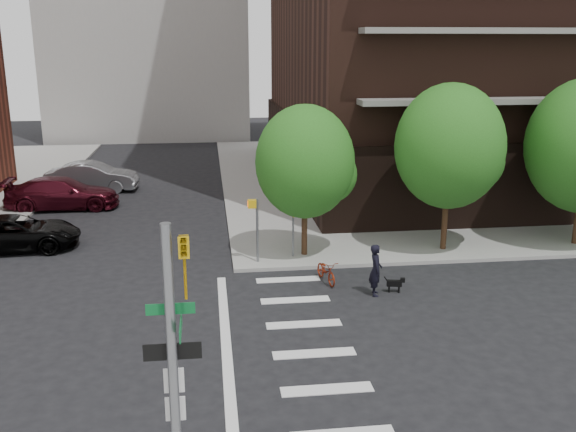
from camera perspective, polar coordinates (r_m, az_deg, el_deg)
name	(u,v)px	position (r m, az deg, el deg)	size (l,w,h in m)	color
ground	(209,360)	(18.69, -7.00, -12.58)	(120.00, 120.00, 0.00)	black
sidewalk_ne	(513,175)	(45.74, 19.39, 3.49)	(39.00, 33.00, 0.15)	gray
crosswalk	(287,355)	(18.80, -0.10, -12.27)	(3.85, 13.00, 0.01)	silver
tree_a	(305,162)	(25.77, 1.51, 4.84)	(4.00, 4.00, 5.90)	#301E11
tree_b	(450,146)	(27.24, 14.17, 6.02)	(4.50, 4.50, 6.65)	#301E11
traffic_signal	(178,432)	(10.87, -9.74, -18.40)	(0.90, 0.75, 6.00)	slate
pedestrian_signal	(265,220)	(25.50, -2.07, -0.33)	(2.18, 0.67, 2.60)	slate
parked_car_black	(15,233)	(29.94, -23.11, -1.40)	(5.40, 2.49, 1.50)	black
parked_car_maroon	(62,193)	(36.43, -19.42, 1.92)	(5.89, 2.39, 1.71)	#440D18
parked_car_silver	(93,177)	(40.25, -16.98, 3.35)	(5.30, 1.85, 1.75)	gray
scooter	(326,271)	(24.02, 3.42, -4.90)	(0.57, 1.65, 0.87)	maroon
dog_walker	(376,270)	(22.83, 7.80, -4.77)	(0.45, 0.68, 1.87)	black
dog	(395,283)	(23.37, 9.52, -5.91)	(0.65, 0.27, 0.54)	black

